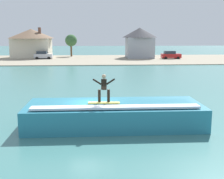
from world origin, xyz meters
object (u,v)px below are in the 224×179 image
wave_crest (114,114)px  house_with_chimney (32,41)px  surfboard (104,103)px  tree_tall_bare (71,41)px  car_near_shore (43,55)px  house_gabled_white (140,41)px  car_far_shore (171,55)px  surfer (104,87)px

wave_crest → house_with_chimney: bearing=106.4°
wave_crest → surfboard: bearing=-141.5°
wave_crest → tree_tall_bare: bearing=96.9°
house_with_chimney → car_near_shore: bearing=-53.3°
surfboard → house_with_chimney: house_with_chimney is taller
house_gabled_white → tree_tall_bare: 16.98m
wave_crest → car_far_shore: 50.44m
wave_crest → car_near_shore: (-12.52, 49.23, 0.23)m
surfboard → surfer: surfer is taller
house_with_chimney → tree_tall_bare: house_with_chimney is taller
surfer → car_far_shore: surfer is taller
surfboard → car_far_shore: 51.12m
car_near_shore → house_with_chimney: house_with_chimney is taller
surfer → house_with_chimney: bearing=105.7°
car_near_shore → house_with_chimney: size_ratio=0.37×
surfboard → house_with_chimney: size_ratio=0.17×
car_near_shore → tree_tall_bare: size_ratio=0.73×
house_with_chimney → car_far_shore: bearing=-10.3°
wave_crest → surfer: 1.91m
car_near_shore → house_gabled_white: bearing=5.4°
surfer → house_with_chimney: house_with_chimney is taller
surfer → car_near_shore: size_ratio=0.41×
surfer → house_gabled_white: house_gabled_white is taller
car_far_shore → house_with_chimney: bearing=169.7°
house_with_chimney → house_gabled_white: house_with_chimney is taller
car_near_shore → surfer: bearing=-76.5°
car_far_shore → tree_tall_bare: tree_tall_bare is taller
house_gabled_white → car_near_shore: bearing=-174.6°
car_near_shore → car_far_shore: (28.41, -1.36, 0.00)m
car_near_shore → house_gabled_white: (21.90, 2.09, 2.98)m
surfboard → house_gabled_white: size_ratio=0.22×
surfer → house_with_chimney: (-15.20, 54.10, 1.47)m
wave_crest → tree_tall_bare: 56.92m
car_near_shore → wave_crest: bearing=-75.7°
car_far_shore → house_with_chimney: (-31.71, 5.79, 2.98)m
surfboard → surfer: size_ratio=1.13×
house_gabled_white → tree_tall_bare: bearing=162.5°
surfboard → house_gabled_white: bearing=79.1°
wave_crest → car_far_shore: (15.89, 47.87, 0.24)m
surfer → house_with_chimney: size_ratio=0.15×
surfboard → wave_crest: bearing=38.5°
surfboard → tree_tall_bare: (-6.19, 56.92, 2.43)m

